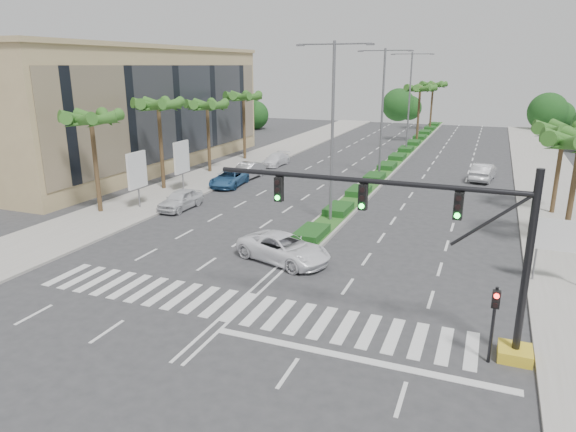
{
  "coord_description": "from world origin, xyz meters",
  "views": [
    {
      "loc": [
        9.89,
        -18.76,
        10.51
      ],
      "look_at": [
        0.45,
        4.92,
        3.0
      ],
      "focal_mm": 32.0,
      "sensor_mm": 36.0,
      "label": 1
    }
  ],
  "objects_px": {
    "car_right": "(483,172)",
    "car_parked_a": "(180,200)",
    "car_parked_b": "(247,171)",
    "car_parked_d": "(276,160)",
    "car_crossing": "(284,248)",
    "car_parked_c": "(229,178)"
  },
  "relations": [
    {
      "from": "car_crossing",
      "to": "car_right",
      "type": "xyz_separation_m",
      "value": [
        9.65,
        26.35,
        0.06
      ]
    },
    {
      "from": "car_parked_a",
      "to": "car_crossing",
      "type": "xyz_separation_m",
      "value": [
        11.36,
        -7.11,
        0.02
      ]
    },
    {
      "from": "car_parked_a",
      "to": "car_crossing",
      "type": "relative_size",
      "value": 0.79
    },
    {
      "from": "car_right",
      "to": "car_parked_d",
      "type": "bearing_deg",
      "value": 8.7
    },
    {
      "from": "car_parked_c",
      "to": "car_crossing",
      "type": "xyz_separation_m",
      "value": [
        11.57,
        -15.3,
        0.06
      ]
    },
    {
      "from": "car_crossing",
      "to": "car_parked_a",
      "type": "bearing_deg",
      "value": 76.58
    },
    {
      "from": "car_parked_c",
      "to": "car_parked_d",
      "type": "bearing_deg",
      "value": 83.36
    },
    {
      "from": "car_parked_b",
      "to": "car_crossing",
      "type": "distance_m",
      "value": 21.95
    },
    {
      "from": "car_right",
      "to": "car_parked_a",
      "type": "bearing_deg",
      "value": 50.37
    },
    {
      "from": "car_parked_a",
      "to": "car_parked_c",
      "type": "distance_m",
      "value": 8.19
    },
    {
      "from": "car_crossing",
      "to": "car_parked_b",
      "type": "bearing_deg",
      "value": 50.05
    },
    {
      "from": "car_crossing",
      "to": "car_right",
      "type": "height_order",
      "value": "car_right"
    },
    {
      "from": "car_parked_d",
      "to": "car_crossing",
      "type": "distance_m",
      "value": 28.5
    },
    {
      "from": "car_parked_c",
      "to": "car_crossing",
      "type": "distance_m",
      "value": 19.18
    },
    {
      "from": "car_parked_b",
      "to": "car_right",
      "type": "height_order",
      "value": "car_right"
    },
    {
      "from": "car_parked_d",
      "to": "car_parked_a",
      "type": "bearing_deg",
      "value": -86.47
    },
    {
      "from": "car_parked_a",
      "to": "car_parked_c",
      "type": "relative_size",
      "value": 0.86
    },
    {
      "from": "car_right",
      "to": "car_parked_b",
      "type": "bearing_deg",
      "value": 27.76
    },
    {
      "from": "car_parked_d",
      "to": "car_right",
      "type": "xyz_separation_m",
      "value": [
        21.22,
        0.31,
        0.18
      ]
    },
    {
      "from": "car_parked_a",
      "to": "car_parked_b",
      "type": "xyz_separation_m",
      "value": [
        -0.09,
        11.62,
        0.02
      ]
    },
    {
      "from": "car_parked_c",
      "to": "car_parked_b",
      "type": "bearing_deg",
      "value": 81.26
    },
    {
      "from": "car_parked_a",
      "to": "car_parked_b",
      "type": "relative_size",
      "value": 0.94
    }
  ]
}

